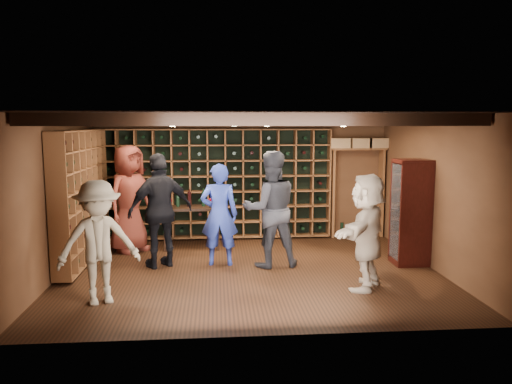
{
  "coord_description": "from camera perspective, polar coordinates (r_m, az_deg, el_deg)",
  "views": [
    {
      "loc": [
        -0.55,
        -7.81,
        2.37
      ],
      "look_at": [
        0.11,
        0.2,
        1.26
      ],
      "focal_mm": 35.0,
      "sensor_mm": 36.0,
      "label": 1
    }
  ],
  "objects": [
    {
      "name": "man_blue_shirt",
      "position": [
        8.37,
        -4.22,
        -2.59
      ],
      "size": [
        0.65,
        0.45,
        1.72
      ],
      "primitive_type": "imported",
      "rotation": [
        0.0,
        0.0,
        3.08
      ],
      "color": "navy",
      "rests_on": "ground"
    },
    {
      "name": "crate_shelf",
      "position": [
        10.58,
        11.58,
        3.33
      ],
      "size": [
        1.2,
        0.32,
        2.07
      ],
      "color": "brown",
      "rests_on": "ground"
    },
    {
      "name": "wine_rack_back",
      "position": [
        10.21,
        -4.51,
        0.95
      ],
      "size": [
        4.65,
        0.3,
        2.2
      ],
      "color": "brown",
      "rests_on": "ground"
    },
    {
      "name": "wine_rack_left",
      "position": [
        9.02,
        -19.29,
        -0.39
      ],
      "size": [
        0.3,
        2.65,
        2.2
      ],
      "color": "brown",
      "rests_on": "ground"
    },
    {
      "name": "tasting_table",
      "position": [
        9.55,
        -7.37,
        -2.19
      ],
      "size": [
        1.07,
        0.54,
        1.08
      ],
      "rotation": [
        0.0,
        0.0,
        0.0
      ],
      "color": "black",
      "rests_on": "ground"
    },
    {
      "name": "display_cabinet",
      "position": [
        8.78,
        17.23,
        -2.45
      ],
      "size": [
        0.55,
        0.5,
        1.75
      ],
      "color": "#330D0A",
      "rests_on": "ground"
    },
    {
      "name": "guest_beige",
      "position": [
        7.34,
        12.57,
        -4.42
      ],
      "size": [
        1.25,
        1.57,
        1.67
      ],
      "primitive_type": "imported",
      "rotation": [
        0.0,
        0.0,
        4.14
      ],
      "color": "tan",
      "rests_on": "ground"
    },
    {
      "name": "guest_khaki",
      "position": [
        6.88,
        -17.56,
        -5.53
      ],
      "size": [
        1.21,
        0.95,
        1.64
      ],
      "primitive_type": "imported",
      "rotation": [
        0.0,
        0.0,
        0.37
      ],
      "color": "#7F7057",
      "rests_on": "ground"
    },
    {
      "name": "man_grey_suit",
      "position": [
        8.25,
        1.68,
        -1.97
      ],
      "size": [
        1.02,
        0.84,
        1.93
      ],
      "primitive_type": "imported",
      "rotation": [
        0.0,
        0.0,
        3.26
      ],
      "color": "black",
      "rests_on": "ground"
    },
    {
      "name": "guest_red_floral",
      "position": [
        9.48,
        -14.26,
        -0.76
      ],
      "size": [
        1.08,
        1.16,
        1.98
      ],
      "primitive_type": "imported",
      "rotation": [
        0.0,
        0.0,
        0.95
      ],
      "color": "maroon",
      "rests_on": "ground"
    },
    {
      "name": "guest_woman_black",
      "position": [
        8.35,
        -10.85,
        -2.11
      ],
      "size": [
        1.19,
        0.95,
        1.89
      ],
      "primitive_type": "imported",
      "rotation": [
        0.0,
        0.0,
        3.65
      ],
      "color": "black",
      "rests_on": "ground"
    },
    {
      "name": "room_shell",
      "position": [
        7.88,
        -0.69,
        8.19
      ],
      "size": [
        6.0,
        6.0,
        6.0
      ],
      "color": "brown",
      "rests_on": "ground"
    },
    {
      "name": "ground",
      "position": [
        8.18,
        -0.64,
        -9.01
      ],
      "size": [
        6.0,
        6.0,
        0.0
      ],
      "primitive_type": "plane",
      "color": "black",
      "rests_on": "ground"
    }
  ]
}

